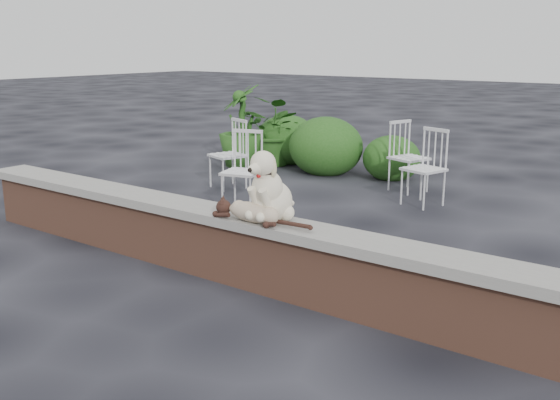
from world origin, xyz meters
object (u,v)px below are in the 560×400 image
Objects in this scene: cat at (253,211)px; chair_a at (242,171)px; dog at (273,184)px; chair_d at (424,168)px; chair_e at (409,157)px; potted_plant_a at (276,131)px; potted_plant_b at (242,126)px; chair_b at (228,154)px.

chair_a reaches higher than cat.
chair_d is at bearing 93.94° from dog.
chair_e is (-0.62, 3.85, -0.40)m from dog.
chair_d is 0.83× the size of potted_plant_a.
chair_a is at bearing -50.36° from potted_plant_b.
potted_plant_b is at bearing -135.13° from potted_plant_a.
potted_plant_a is 0.86× the size of potted_plant_b.
dog reaches higher than chair_e.
potted_plant_b reaches higher than cat.
potted_plant_a is at bearing 102.55° from chair_a.
chair_b is 0.71× the size of potted_plant_b.
dog is 0.26m from cat.
potted_plant_b reaches higher than potted_plant_a.
potted_plant_b reaches higher than chair_b.
potted_plant_a is (-3.09, 4.44, -0.10)m from cat.
potted_plant_a is at bearing 123.79° from chair_b.
chair_e is at bearing 100.48° from dog.
chair_a is (0.90, -0.78, 0.00)m from chair_b.
cat is 3.80m from chair_b.
cat is 1.12× the size of chair_a.
chair_a is (-1.20, -2.05, 0.00)m from chair_e.
dog is 3.92m from chair_e.
cat is 0.80× the size of potted_plant_b.
dog is 3.28m from chair_d.
cat is 1.12× the size of chair_b.
chair_d is at bearing 33.79° from chair_b.
potted_plant_a is at bearing 99.86° from chair_e.
chair_a is 2.21m from chair_d.
chair_b is 1.00× the size of chair_d.
chair_e is 0.76m from chair_d.
chair_e is at bearing -9.73° from potted_plant_a.
chair_b is at bearing -57.54° from potted_plant_b.
chair_e is 1.00× the size of chair_d.
chair_b is 1.77m from potted_plant_a.
chair_e is 0.71× the size of potted_plant_b.
chair_a is 0.71× the size of potted_plant_b.
potted_plant_b reaches higher than dog.
potted_plant_a is (-3.17, 4.29, -0.30)m from dog.
dog is 5.28m from potted_plant_b.
dog reaches higher than cat.
dog is 0.62× the size of chair_a.
chair_e and chair_a have the same top height.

